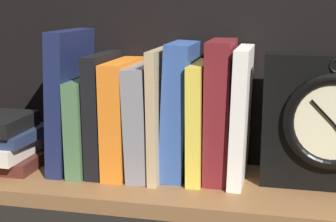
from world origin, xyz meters
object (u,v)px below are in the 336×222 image
object	(u,v)px
book_navy_bierce	(71,100)
book_gray_chess	(146,119)
book_maroon_dawkins	(220,111)
framed_clock	(332,122)
book_blue_modern	(179,110)
book_tan_shortstories	(162,112)
book_green_romantic	(89,123)
book_orange_pandolfini	(123,117)
book_white_catcher	(241,115)
book_yellow_seinlanguage	(200,120)
book_black_skeptic	(104,112)

from	to	relation	value
book_navy_bierce	book_gray_chess	world-z (taller)	book_navy_bierce
book_maroon_dawkins	framed_clock	size ratio (longest dim) A/B	1.09
book_blue_modern	book_maroon_dawkins	xyz separation A→B (cm)	(7.23, 0.00, 0.27)
book_tan_shortstories	framed_clock	distance (cm)	28.79
book_green_romantic	book_orange_pandolfini	bearing A→B (deg)	0.00
book_blue_modern	book_maroon_dawkins	world-z (taller)	book_maroon_dawkins
book_blue_modern	book_white_catcher	xyz separation A→B (cm)	(10.79, 0.00, -0.29)
book_navy_bierce	book_tan_shortstories	world-z (taller)	book_navy_bierce
book_navy_bierce	book_orange_pandolfini	bearing A→B (deg)	0.00
book_yellow_seinlanguage	framed_clock	bearing A→B (deg)	-2.04
book_green_romantic	book_maroon_dawkins	xyz separation A→B (cm)	(24.37, 0.00, 3.58)
book_green_romantic	book_white_catcher	xyz separation A→B (cm)	(27.93, 0.00, 3.02)
book_gray_chess	book_black_skeptic	bearing A→B (deg)	180.00
book_gray_chess	book_tan_shortstories	bearing A→B (deg)	0.00
book_green_romantic	book_yellow_seinlanguage	world-z (taller)	book_yellow_seinlanguage
book_orange_pandolfini	book_white_catcher	size ratio (longest dim) A/B	0.88
book_maroon_dawkins	book_blue_modern	bearing A→B (deg)	180.00
book_navy_bierce	book_orange_pandolfini	distance (cm)	10.41
book_maroon_dawkins	book_green_romantic	bearing A→B (deg)	180.00
book_blue_modern	book_white_catcher	world-z (taller)	book_blue_modern
book_orange_pandolfini	book_yellow_seinlanguage	bearing A→B (deg)	0.00
book_navy_bierce	book_blue_modern	world-z (taller)	book_navy_bierce
book_black_skeptic	book_white_catcher	bearing A→B (deg)	0.00
book_navy_bierce	book_tan_shortstories	distance (cm)	17.36
book_orange_pandolfini	book_tan_shortstories	bearing A→B (deg)	0.00
book_blue_modern	book_navy_bierce	bearing A→B (deg)	180.00
book_tan_shortstories	book_navy_bierce	bearing A→B (deg)	180.00
book_orange_pandolfini	book_yellow_seinlanguage	world-z (taller)	same
book_tan_shortstories	book_yellow_seinlanguage	xyz separation A→B (cm)	(6.77, 0.00, -1.18)
framed_clock	book_yellow_seinlanguage	bearing A→B (deg)	177.96
book_white_catcher	book_navy_bierce	bearing A→B (deg)	180.00
book_green_romantic	book_gray_chess	xyz separation A→B (cm)	(10.94, 0.00, 1.31)
book_gray_chess	framed_clock	bearing A→B (deg)	-1.41
book_green_romantic	book_blue_modern	bearing A→B (deg)	0.00
book_black_skeptic	framed_clock	size ratio (longest dim) A/B	0.96
book_orange_pandolfini	book_white_catcher	world-z (taller)	book_white_catcher
book_navy_bierce	book_gray_chess	bearing A→B (deg)	0.00
book_orange_pandolfini	framed_clock	bearing A→B (deg)	-1.25
book_black_skeptic	book_yellow_seinlanguage	world-z (taller)	book_black_skeptic
book_navy_bierce	book_tan_shortstories	bearing A→B (deg)	0.00
book_yellow_seinlanguage	book_white_catcher	world-z (taller)	book_white_catcher
book_black_skeptic	book_gray_chess	distance (cm)	7.85
book_orange_pandolfini	framed_clock	size ratio (longest dim) A/B	0.91
book_tan_shortstories	book_white_catcher	bearing A→B (deg)	0.00
book_green_romantic	book_black_skeptic	size ratio (longest dim) A/B	0.79
book_blue_modern	book_maroon_dawkins	distance (cm)	7.23
book_tan_shortstories	book_maroon_dawkins	bearing A→B (deg)	0.00
book_green_romantic	book_tan_shortstories	xyz separation A→B (cm)	(13.98, 0.00, 2.82)
book_green_romantic	book_gray_chess	bearing A→B (deg)	0.00
book_tan_shortstories	book_blue_modern	xyz separation A→B (cm)	(3.17, 0.00, 0.49)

